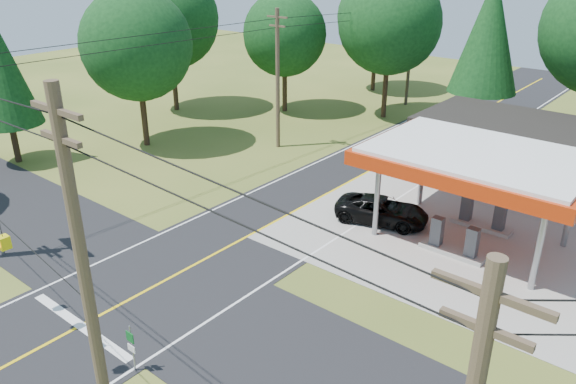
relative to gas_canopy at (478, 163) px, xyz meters
The scene contains 12 objects.
ground 16.38m from the gas_canopy, 124.70° to the right, with size 120.00×120.00×0.00m, color #485A20.
main_highway 16.37m from the gas_canopy, 124.70° to the right, with size 8.00×120.00×0.02m, color black.
cross_road 16.37m from the gas_canopy, 124.70° to the right, with size 70.00×7.00×0.02m, color black.
lane_center_yellow 16.37m from the gas_canopy, 124.70° to the right, with size 0.15×110.00×0.00m, color yellow.
gas_canopy is the anchor object (origin of this frame).
convenience_store 10.31m from the gas_canopy, 84.28° to the left, with size 16.40×7.55×3.80m.
utility_pole_near_right 20.13m from the gas_canopy, 94.29° to the right, with size 1.80×0.30×11.50m.
utility_pole_far_left 17.74m from the gas_canopy, 163.61° to the left, with size 1.80×0.30×10.00m.
utility_pole_north 26.92m from the gas_canopy, 125.17° to the left, with size 0.30×0.30×9.50m.
treeline_backdrop 14.09m from the gas_canopy, 126.61° to the left, with size 70.27×51.59×13.30m.
suv_car 5.83m from the gas_canopy, 167.63° to the right, with size 5.01×5.01×1.39m, color black.
route_sign_post 17.86m from the gas_canopy, 107.20° to the right, with size 0.40×0.09×1.94m.
Camera 1 is at (18.01, -12.48, 13.92)m, focal length 35.00 mm.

